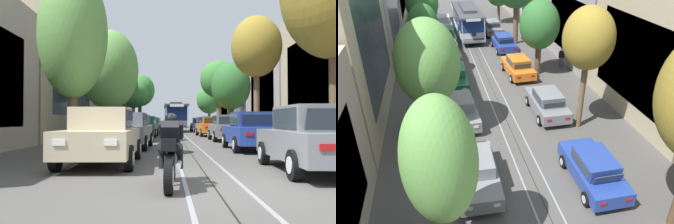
{
  "view_description": "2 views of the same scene",
  "coord_description": "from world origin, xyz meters",
  "views": [
    {
      "loc": [
        -0.85,
        -6.42,
        1.22
      ],
      "look_at": [
        -0.79,
        15.18,
        1.77
      ],
      "focal_mm": 37.21,
      "sensor_mm": 36.0,
      "label": 1
    },
    {
      "loc": [
        -3.91,
        -2.7,
        10.31
      ],
      "look_at": [
        0.0,
        14.63,
        0.52
      ],
      "focal_mm": 35.02,
      "sensor_mm": 36.0,
      "label": 2
    }
  ],
  "objects": [
    {
      "name": "parked_car_green_fourth_left",
      "position": [
        -2.65,
        20.32,
        0.8
      ],
      "size": [
        2.1,
        4.41,
        1.58
      ],
      "color": "#1E6038",
      "rests_on": "ground"
    },
    {
      "name": "parked_car_blue_fifth_right",
      "position": [
        2.79,
        28.05,
        0.8
      ],
      "size": [
        2.03,
        4.37,
        1.58
      ],
      "color": "#233D93",
      "rests_on": "ground"
    },
    {
      "name": "parked_car_green_sixth_left",
      "position": [
        -2.53,
        31.79,
        0.8
      ],
      "size": [
        2.02,
        4.37,
        1.58
      ],
      "color": "#1E6038",
      "rests_on": "ground"
    },
    {
      "name": "parked_car_grey_fifth_left",
      "position": [
        -2.63,
        26.42,
        0.8
      ],
      "size": [
        2.12,
        4.41,
        1.58
      ],
      "color": "slate",
      "rests_on": "ground"
    },
    {
      "name": "street_tree_kerb_left_fourth",
      "position": [
        -4.64,
        31.33,
        4.11
      ],
      "size": [
        3.19,
        3.14,
        5.68
      ],
      "color": "brown",
      "rests_on": "ground"
    },
    {
      "name": "ground_plane",
      "position": [
        0.0,
        20.67,
        0.0
      ],
      "size": [
        160.0,
        160.0,
        0.0
      ],
      "primitive_type": "plane",
      "color": "#4C4947"
    },
    {
      "name": "parked_car_grey_mid_right",
      "position": [
        2.72,
        14.8,
        0.8
      ],
      "size": [
        2.02,
        4.37,
        1.58
      ],
      "color": "slate",
      "rests_on": "ground"
    },
    {
      "name": "parked_car_orange_fourth_right",
      "position": [
        2.51,
        21.41,
        0.8
      ],
      "size": [
        2.12,
        4.41,
        1.58
      ],
      "color": "orange",
      "rests_on": "ground"
    },
    {
      "name": "street_tree_kerb_left_near",
      "position": [
        -4.12,
        5.46,
        4.2
      ],
      "size": [
        2.36,
        2.53,
        6.46
      ],
      "color": "brown",
      "rests_on": "ground"
    },
    {
      "name": "building_facade_left",
      "position": [
        -9.75,
        22.31,
        4.5
      ],
      "size": [
        5.95,
        51.38,
        10.54
      ],
      "color": "gray",
      "rests_on": "ground"
    },
    {
      "name": "street_tree_kerb_right_mid",
      "position": [
        4.21,
        21.5,
        3.99
      ],
      "size": [
        3.13,
        3.18,
        5.93
      ],
      "color": "brown",
      "rests_on": "ground"
    },
    {
      "name": "street_tree_kerb_right_second",
      "position": [
        4.08,
        12.91,
        5.33
      ],
      "size": [
        2.79,
        2.79,
        7.1
      ],
      "color": "brown",
      "rests_on": "ground"
    },
    {
      "name": "parked_car_grey_second_left",
      "position": [
        -2.63,
        9.0,
        0.8
      ],
      "size": [
        2.09,
        4.4,
        1.58
      ],
      "color": "slate",
      "rests_on": "ground"
    },
    {
      "name": "trolley_track_rails",
      "position": [
        0.0,
        23.84,
        0.0
      ],
      "size": [
        1.14,
        59.68,
        0.01
      ],
      "color": "gray",
      "rests_on": "ground"
    },
    {
      "name": "cable_car_trolley",
      "position": [
        0.0,
        34.1,
        1.66
      ],
      "size": [
        2.69,
        9.16,
        3.28
      ],
      "color": "navy",
      "rests_on": "ground"
    },
    {
      "name": "parked_car_grey_mid_left",
      "position": [
        -2.73,
        15.08,
        0.8
      ],
      "size": [
        2.11,
        4.41,
        1.58
      ],
      "color": "slate",
      "rests_on": "ground"
    },
    {
      "name": "street_tree_kerb_left_mid",
      "position": [
        -4.54,
        22.84,
        4.12
      ],
      "size": [
        2.32,
        2.39,
        5.74
      ],
      "color": "#4C3826",
      "rests_on": "ground"
    },
    {
      "name": "parked_car_silver_far_left",
      "position": [
        -2.52,
        37.5,
        0.8
      ],
      "size": [
        2.04,
        4.38,
        1.58
      ],
      "color": "#B7B7BC",
      "rests_on": "ground"
    },
    {
      "name": "parked_car_grey_sixth_right",
      "position": [
        2.76,
        34.11,
        0.8
      ],
      "size": [
        2.02,
        4.37,
        1.58
      ],
      "color": "slate",
      "rests_on": "ground"
    },
    {
      "name": "street_tree_kerb_left_second",
      "position": [
        -4.35,
        14.18,
        4.22
      ],
      "size": [
        3.47,
        3.78,
        6.62
      ],
      "color": "#4C3826",
      "rests_on": "ground"
    },
    {
      "name": "parked_car_blue_second_right",
      "position": [
        2.61,
        8.01,
        0.8
      ],
      "size": [
        2.03,
        4.37,
        1.58
      ],
      "color": "#233D93",
      "rests_on": "ground"
    },
    {
      "name": "building_facade_right",
      "position": [
        9.61,
        23.16,
        3.7
      ],
      "size": [
        5.86,
        51.38,
        8.24
      ],
      "color": "tan",
      "rests_on": "ground"
    },
    {
      "name": "pedestrian_on_left_pavement",
      "position": [
        6.67,
        22.5,
        0.92
      ],
      "size": [
        0.55,
        0.41,
        1.64
      ],
      "color": "#4C4233",
      "rests_on": "ground"
    }
  ]
}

